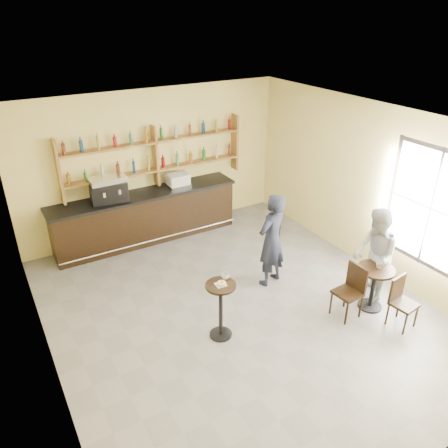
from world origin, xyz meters
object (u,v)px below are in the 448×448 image
bar_counter (146,217)px  cafe_table (373,288)px  pastry_case (178,180)px  man_main (272,240)px  patron_second (374,256)px  chair_west (348,293)px  chair_south (404,304)px  pedestal_table (221,311)px  espresso_machine (108,189)px

bar_counter → cafe_table: size_ratio=5.22×
bar_counter → pastry_case: (0.80, 0.00, 0.69)m
man_main → patron_second: size_ratio=1.05×
chair_west → chair_south: 0.89m
pastry_case → man_main: bearing=-69.8°
pastry_case → pedestal_table: (-0.97, -3.58, -0.76)m
espresso_machine → patron_second: patron_second is taller
pastry_case → man_main: (0.57, -2.75, -0.35)m
chair_west → patron_second: patron_second is taller
espresso_machine → chair_west: espresso_machine is taller
bar_counter → pedestal_table: bearing=-92.8°
bar_counter → man_main: (1.37, -2.75, 0.34)m
espresso_machine → chair_south: espresso_machine is taller
pedestal_table → man_main: man_main is taller
pedestal_table → chair_west: bearing=-17.0°
pastry_case → chair_west: bearing=-67.1°
espresso_machine → pastry_case: size_ratio=1.54×
espresso_machine → bar_counter: bearing=6.3°
bar_counter → espresso_machine: bearing=180.0°
cafe_table → man_main: bearing=125.1°
pedestal_table → patron_second: (2.80, -0.44, 0.37)m
espresso_machine → patron_second: size_ratio=0.42×
pastry_case → chair_south: 5.20m
espresso_machine → chair_west: bearing=-51.7°
espresso_machine → chair_west: size_ratio=0.77×
espresso_machine → pedestal_table: espresso_machine is taller
espresso_machine → pedestal_table: 3.73m
chair_west → pedestal_table: bearing=-110.1°
chair_west → chair_south: bearing=39.6°
pastry_case → chair_west: (1.08, -4.21, -0.78)m
pastry_case → chair_south: pastry_case is taller
chair_south → espresso_machine: bearing=115.9°
bar_counter → pedestal_table: 3.58m
chair_south → bar_counter: bearing=109.3°
patron_second → pastry_case: bearing=-123.1°
espresso_machine → chair_south: 5.90m
man_main → chair_west: (0.51, -1.46, -0.43)m
pastry_case → chair_west: size_ratio=0.50×
pastry_case → chair_west: 4.41m
pastry_case → cafe_table: size_ratio=0.60×
chair_south → patron_second: patron_second is taller
bar_counter → pedestal_table: (-0.18, -3.58, -0.07)m
man_main → patron_second: 1.79m
espresso_machine → patron_second: bearing=-43.7°
cafe_table → chair_west: bearing=174.8°
pedestal_table → chair_west: pedestal_table is taller
bar_counter → chair_west: size_ratio=4.39×
espresso_machine → pastry_case: espresso_machine is taller
man_main → pastry_case: bearing=-94.8°
pedestal_table → espresso_machine: bearing=99.0°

